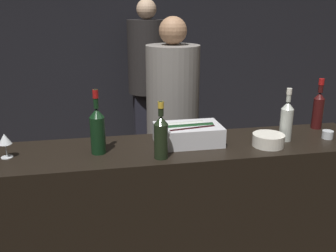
{
  "coord_description": "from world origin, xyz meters",
  "views": [
    {
      "loc": [
        -0.39,
        -1.77,
        1.76
      ],
      "look_at": [
        0.0,
        0.28,
        1.1
      ],
      "focal_mm": 40.0,
      "sensor_mm": 36.0,
      "label": 1
    }
  ],
  "objects_px": {
    "ice_bin_with_bottles": "(188,133)",
    "red_wine_bottle_tall": "(318,108)",
    "person_blond_tee": "(148,78)",
    "red_wine_bottle_burgundy": "(98,129)",
    "white_wine_bottle": "(287,119)",
    "wine_glass": "(5,140)",
    "champagne_bottle": "(161,135)",
    "candle_votive": "(328,135)",
    "person_in_hoodie": "(173,116)",
    "bowl_white": "(268,140)"
  },
  "relations": [
    {
      "from": "red_wine_bottle_tall",
      "to": "person_blond_tee",
      "type": "distance_m",
      "value": 2.06
    },
    {
      "from": "person_in_hoodie",
      "to": "person_blond_tee",
      "type": "height_order",
      "value": "person_blond_tee"
    },
    {
      "from": "white_wine_bottle",
      "to": "person_blond_tee",
      "type": "height_order",
      "value": "person_blond_tee"
    },
    {
      "from": "red_wine_bottle_tall",
      "to": "white_wine_bottle",
      "type": "height_order",
      "value": "red_wine_bottle_tall"
    },
    {
      "from": "ice_bin_with_bottles",
      "to": "white_wine_bottle",
      "type": "bearing_deg",
      "value": -5.43
    },
    {
      "from": "white_wine_bottle",
      "to": "champagne_bottle",
      "type": "xyz_separation_m",
      "value": [
        -0.8,
        -0.14,
        -0.0
      ]
    },
    {
      "from": "person_blond_tee",
      "to": "bowl_white",
      "type": "bearing_deg",
      "value": 54.32
    },
    {
      "from": "red_wine_bottle_tall",
      "to": "person_blond_tee",
      "type": "relative_size",
      "value": 0.18
    },
    {
      "from": "bowl_white",
      "to": "red_wine_bottle_burgundy",
      "type": "xyz_separation_m",
      "value": [
        -0.99,
        0.07,
        0.1
      ]
    },
    {
      "from": "wine_glass",
      "to": "person_in_hoodie",
      "type": "bearing_deg",
      "value": 35.67
    },
    {
      "from": "champagne_bottle",
      "to": "person_blond_tee",
      "type": "height_order",
      "value": "person_blond_tee"
    },
    {
      "from": "ice_bin_with_bottles",
      "to": "candle_votive",
      "type": "height_order",
      "value": "ice_bin_with_bottles"
    },
    {
      "from": "candle_votive",
      "to": "champagne_bottle",
      "type": "distance_m",
      "value": 1.09
    },
    {
      "from": "person_blond_tee",
      "to": "red_wine_bottle_burgundy",
      "type": "bearing_deg",
      "value": 27.49
    },
    {
      "from": "ice_bin_with_bottles",
      "to": "white_wine_bottle",
      "type": "distance_m",
      "value": 0.61
    },
    {
      "from": "white_wine_bottle",
      "to": "person_blond_tee",
      "type": "distance_m",
      "value": 2.11
    },
    {
      "from": "wine_glass",
      "to": "person_blond_tee",
      "type": "bearing_deg",
      "value": 62.38
    },
    {
      "from": "white_wine_bottle",
      "to": "red_wine_bottle_burgundy",
      "type": "xyz_separation_m",
      "value": [
        -1.13,
        0.0,
        0.01
      ]
    },
    {
      "from": "wine_glass",
      "to": "candle_votive",
      "type": "relative_size",
      "value": 2.02
    },
    {
      "from": "red_wine_bottle_burgundy",
      "to": "person_blond_tee",
      "type": "height_order",
      "value": "person_blond_tee"
    },
    {
      "from": "ice_bin_with_bottles",
      "to": "red_wine_bottle_tall",
      "type": "bearing_deg",
      "value": 7.75
    },
    {
      "from": "ice_bin_with_bottles",
      "to": "champagne_bottle",
      "type": "height_order",
      "value": "champagne_bottle"
    },
    {
      "from": "candle_votive",
      "to": "white_wine_bottle",
      "type": "xyz_separation_m",
      "value": [
        -0.28,
        0.02,
        0.11
      ]
    },
    {
      "from": "champagne_bottle",
      "to": "person_blond_tee",
      "type": "distance_m",
      "value": 2.18
    },
    {
      "from": "candle_votive",
      "to": "person_blond_tee",
      "type": "distance_m",
      "value": 2.22
    },
    {
      "from": "wine_glass",
      "to": "person_in_hoodie",
      "type": "distance_m",
      "value": 1.34
    },
    {
      "from": "red_wine_bottle_tall",
      "to": "person_in_hoodie",
      "type": "bearing_deg",
      "value": 144.55
    },
    {
      "from": "person_blond_tee",
      "to": "champagne_bottle",
      "type": "bearing_deg",
      "value": 36.9
    },
    {
      "from": "candle_votive",
      "to": "red_wine_bottle_tall",
      "type": "relative_size",
      "value": 0.2
    },
    {
      "from": "red_wine_bottle_burgundy",
      "to": "white_wine_bottle",
      "type": "bearing_deg",
      "value": -0.01
    },
    {
      "from": "red_wine_bottle_burgundy",
      "to": "person_blond_tee",
      "type": "relative_size",
      "value": 0.2
    },
    {
      "from": "ice_bin_with_bottles",
      "to": "red_wine_bottle_tall",
      "type": "relative_size",
      "value": 1.16
    },
    {
      "from": "red_wine_bottle_burgundy",
      "to": "bowl_white",
      "type": "bearing_deg",
      "value": -4.21
    },
    {
      "from": "bowl_white",
      "to": "champagne_bottle",
      "type": "relative_size",
      "value": 0.59
    },
    {
      "from": "candle_votive",
      "to": "white_wine_bottle",
      "type": "bearing_deg",
      "value": 175.79
    },
    {
      "from": "wine_glass",
      "to": "champagne_bottle",
      "type": "bearing_deg",
      "value": -11.13
    },
    {
      "from": "candle_votive",
      "to": "red_wine_bottle_burgundy",
      "type": "relative_size",
      "value": 0.19
    },
    {
      "from": "wine_glass",
      "to": "red_wine_bottle_burgundy",
      "type": "distance_m",
      "value": 0.5
    },
    {
      "from": "ice_bin_with_bottles",
      "to": "champagne_bottle",
      "type": "bearing_deg",
      "value": -135.22
    },
    {
      "from": "wine_glass",
      "to": "candle_votive",
      "type": "distance_m",
      "value": 1.9
    },
    {
      "from": "red_wine_bottle_tall",
      "to": "red_wine_bottle_burgundy",
      "type": "height_order",
      "value": "red_wine_bottle_burgundy"
    },
    {
      "from": "candle_votive",
      "to": "person_in_hoodie",
      "type": "height_order",
      "value": "person_in_hoodie"
    },
    {
      "from": "wine_glass",
      "to": "candle_votive",
      "type": "height_order",
      "value": "wine_glass"
    },
    {
      "from": "champagne_bottle",
      "to": "ice_bin_with_bottles",
      "type": "bearing_deg",
      "value": 44.78
    },
    {
      "from": "champagne_bottle",
      "to": "person_in_hoodie",
      "type": "xyz_separation_m",
      "value": [
        0.25,
        0.94,
        -0.17
      ]
    },
    {
      "from": "ice_bin_with_bottles",
      "to": "wine_glass",
      "type": "bearing_deg",
      "value": -178.19
    },
    {
      "from": "red_wine_bottle_tall",
      "to": "white_wine_bottle",
      "type": "bearing_deg",
      "value": -150.56
    },
    {
      "from": "wine_glass",
      "to": "red_wine_bottle_tall",
      "type": "height_order",
      "value": "red_wine_bottle_tall"
    },
    {
      "from": "red_wine_bottle_tall",
      "to": "red_wine_bottle_burgundy",
      "type": "xyz_separation_m",
      "value": [
        -1.45,
        -0.18,
        -0.0
      ]
    },
    {
      "from": "champagne_bottle",
      "to": "red_wine_bottle_burgundy",
      "type": "distance_m",
      "value": 0.36
    }
  ]
}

